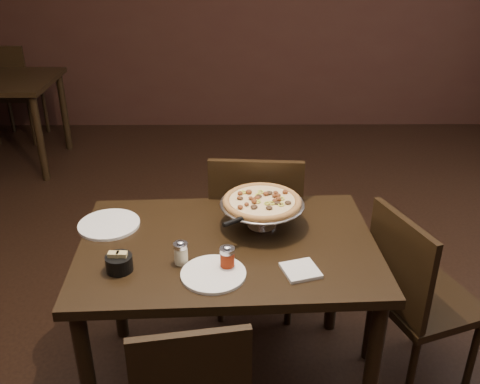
{
  "coord_description": "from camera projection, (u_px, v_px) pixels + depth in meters",
  "views": [
    {
      "loc": [
        -0.06,
        -1.91,
        1.93
      ],
      "look_at": [
        -0.04,
        -0.01,
        0.97
      ],
      "focal_mm": 40.0,
      "sensor_mm": 36.0,
      "label": 1
    }
  ],
  "objects": [
    {
      "name": "pepper_flake_shaker",
      "position": [
        227.0,
        258.0,
        2.0
      ],
      "size": [
        0.06,
        0.06,
        0.1
      ],
      "color": "maroon",
      "rests_on": "dining_table"
    },
    {
      "name": "pizza_stand",
      "position": [
        262.0,
        202.0,
        2.25
      ],
      "size": [
        0.36,
        0.36,
        0.15
      ],
      "color": "silver",
      "rests_on": "dining_table"
    },
    {
      "name": "napkin_stack",
      "position": [
        301.0,
        270.0,
        2.0
      ],
      "size": [
        0.16,
        0.16,
        0.01
      ],
      "primitive_type": "cube",
      "rotation": [
        0.0,
        0.0,
        0.3
      ],
      "color": "silver",
      "rests_on": "dining_table"
    },
    {
      "name": "room",
      "position": [
        268.0,
        82.0,
        1.97
      ],
      "size": [
        6.04,
        7.04,
        2.84
      ],
      "color": "black",
      "rests_on": "ground"
    },
    {
      "name": "plate_near",
      "position": [
        213.0,
        274.0,
        1.98
      ],
      "size": [
        0.24,
        0.24,
        0.01
      ],
      "primitive_type": "cylinder",
      "color": "white",
      "rests_on": "dining_table"
    },
    {
      "name": "packet_caddy",
      "position": [
        119.0,
        263.0,
        2.0
      ],
      "size": [
        0.1,
        0.1,
        0.08
      ],
      "rotation": [
        0.0,
        0.0,
        -0.07
      ],
      "color": "black",
      "rests_on": "dining_table"
    },
    {
      "name": "dining_table",
      "position": [
        228.0,
        263.0,
        2.23
      ],
      "size": [
        1.25,
        0.86,
        0.76
      ],
      "rotation": [
        0.0,
        0.0,
        0.05
      ],
      "color": "black",
      "rests_on": "ground"
    },
    {
      "name": "bg_chair_far",
      "position": [
        12.0,
        89.0,
        5.05
      ],
      "size": [
        0.46,
        0.46,
        0.95
      ],
      "rotation": [
        0.0,
        0.0,
        3.11
      ],
      "color": "black",
      "rests_on": "ground"
    },
    {
      "name": "plate_left",
      "position": [
        109.0,
        224.0,
        2.3
      ],
      "size": [
        0.26,
        0.26,
        0.01
      ],
      "primitive_type": "cylinder",
      "color": "white",
      "rests_on": "dining_table"
    },
    {
      "name": "parmesan_shaker",
      "position": [
        181.0,
        253.0,
        2.03
      ],
      "size": [
        0.06,
        0.06,
        0.1
      ],
      "color": "beige",
      "rests_on": "dining_table"
    },
    {
      "name": "serving_spatula",
      "position": [
        237.0,
        221.0,
        2.11
      ],
      "size": [
        0.17,
        0.17,
        0.02
      ],
      "rotation": [
        0.0,
        0.0,
        -0.9
      ],
      "color": "silver",
      "rests_on": "pizza_stand"
    },
    {
      "name": "chair_far",
      "position": [
        256.0,
        229.0,
        2.74
      ],
      "size": [
        0.48,
        0.48,
        0.95
      ],
      "rotation": [
        0.0,
        0.0,
        3.07
      ],
      "color": "black",
      "rests_on": "ground"
    },
    {
      "name": "chair_side",
      "position": [
        416.0,
        294.0,
        2.33
      ],
      "size": [
        0.52,
        0.52,
        0.88
      ],
      "rotation": [
        0.0,
        0.0,
        1.92
      ],
      "color": "black",
      "rests_on": "ground"
    }
  ]
}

